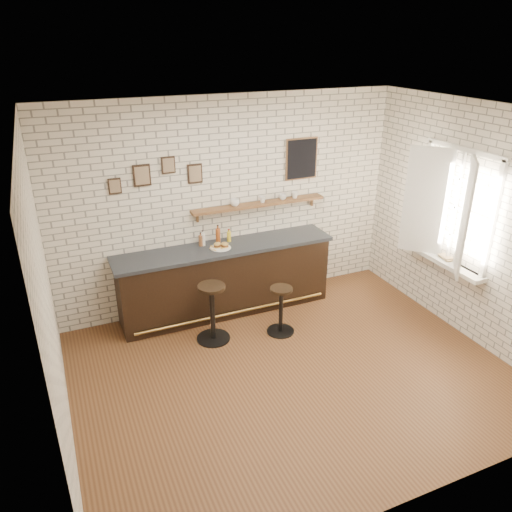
% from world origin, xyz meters
% --- Properties ---
extents(ground, '(5.00, 5.00, 0.00)m').
position_xyz_m(ground, '(0.00, 0.00, 0.00)').
color(ground, brown).
rests_on(ground, ground).
extents(bar_counter, '(3.10, 0.65, 1.01)m').
position_xyz_m(bar_counter, '(-0.21, 1.70, 0.51)').
color(bar_counter, black).
rests_on(bar_counter, ground).
extents(sandwich_plate, '(0.28, 0.28, 0.01)m').
position_xyz_m(sandwich_plate, '(-0.28, 1.66, 1.02)').
color(sandwich_plate, white).
rests_on(sandwich_plate, bar_counter).
extents(ciabatta_sandwich, '(0.23, 0.17, 0.07)m').
position_xyz_m(ciabatta_sandwich, '(-0.27, 1.66, 1.06)').
color(ciabatta_sandwich, tan).
rests_on(ciabatta_sandwich, sandwich_plate).
extents(potato_chips, '(0.26, 0.19, 0.00)m').
position_xyz_m(potato_chips, '(-0.29, 1.66, 1.02)').
color(potato_chips, gold).
rests_on(potato_chips, sandwich_plate).
extents(bitters_bottle_brown, '(0.06, 0.06, 0.20)m').
position_xyz_m(bitters_bottle_brown, '(-0.50, 1.85, 1.09)').
color(bitters_bottle_brown, brown).
rests_on(bitters_bottle_brown, bar_counter).
extents(bitters_bottle_white, '(0.06, 0.06, 0.22)m').
position_xyz_m(bitters_bottle_white, '(-0.47, 1.85, 1.10)').
color(bitters_bottle_white, silver).
rests_on(bitters_bottle_white, bar_counter).
extents(bitters_bottle_amber, '(0.06, 0.06, 0.27)m').
position_xyz_m(bitters_bottle_amber, '(-0.25, 1.85, 1.12)').
color(bitters_bottle_amber, '#8F4017').
rests_on(bitters_bottle_amber, bar_counter).
extents(condiment_bottle_yellow, '(0.06, 0.06, 0.18)m').
position_xyz_m(condiment_bottle_yellow, '(-0.09, 1.85, 1.09)').
color(condiment_bottle_yellow, gold).
rests_on(condiment_bottle_yellow, bar_counter).
extents(bar_stool_left, '(0.45, 0.45, 0.80)m').
position_xyz_m(bar_stool_left, '(-0.63, 1.05, 0.43)').
color(bar_stool_left, black).
rests_on(bar_stool_left, ground).
extents(bar_stool_right, '(0.37, 0.37, 0.67)m').
position_xyz_m(bar_stool_right, '(0.26, 0.86, 0.36)').
color(bar_stool_right, black).
rests_on(bar_stool_right, ground).
extents(wall_shelf, '(2.00, 0.18, 0.18)m').
position_xyz_m(wall_shelf, '(0.40, 1.90, 1.48)').
color(wall_shelf, brown).
rests_on(wall_shelf, ground).
extents(shelf_cup_a, '(0.18, 0.18, 0.10)m').
position_xyz_m(shelf_cup_a, '(0.03, 1.90, 1.55)').
color(shelf_cup_a, white).
rests_on(shelf_cup_a, wall_shelf).
extents(shelf_cup_b, '(0.13, 0.13, 0.09)m').
position_xyz_m(shelf_cup_b, '(0.45, 1.90, 1.54)').
color(shelf_cup_b, white).
rests_on(shelf_cup_b, wall_shelf).
extents(shelf_cup_c, '(0.13, 0.13, 0.09)m').
position_xyz_m(shelf_cup_c, '(0.77, 1.90, 1.54)').
color(shelf_cup_c, white).
rests_on(shelf_cup_c, wall_shelf).
extents(shelf_cup_d, '(0.10, 0.10, 0.09)m').
position_xyz_m(shelf_cup_d, '(0.97, 1.90, 1.55)').
color(shelf_cup_d, white).
rests_on(shelf_cup_d, wall_shelf).
extents(back_wall_decor, '(2.96, 0.02, 0.56)m').
position_xyz_m(back_wall_decor, '(0.23, 1.98, 2.05)').
color(back_wall_decor, black).
rests_on(back_wall_decor, ground).
extents(window_sill, '(0.20, 1.35, 0.06)m').
position_xyz_m(window_sill, '(2.40, 0.30, 0.90)').
color(window_sill, white).
rests_on(window_sill, ground).
extents(casement_window, '(0.40, 1.30, 1.56)m').
position_xyz_m(casement_window, '(2.36, 0.30, 1.65)').
color(casement_window, white).
rests_on(casement_window, ground).
extents(book_lower, '(0.20, 0.24, 0.02)m').
position_xyz_m(book_lower, '(2.38, 0.29, 0.94)').
color(book_lower, tan).
rests_on(book_lower, window_sill).
extents(book_upper, '(0.16, 0.21, 0.02)m').
position_xyz_m(book_upper, '(2.38, 0.31, 0.96)').
color(book_upper, tan).
rests_on(book_upper, book_lower).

